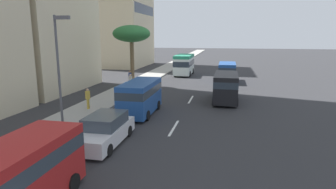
# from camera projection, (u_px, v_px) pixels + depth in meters

# --- Properties ---
(ground_plane) EXTENTS (198.00, 198.00, 0.00)m
(ground_plane) POSITION_uv_depth(u_px,v_px,m) (201.00, 83.00, 35.71)
(ground_plane) COLOR #2D2D30
(sidewalk_right) EXTENTS (162.00, 3.28, 0.15)m
(sidewalk_right) POSITION_uv_depth(u_px,v_px,m) (143.00, 81.00, 37.20)
(sidewalk_right) COLOR #9E9B93
(sidewalk_right) RESTS_ON ground_plane
(lane_stripe_mid) EXTENTS (3.20, 0.16, 0.01)m
(lane_stripe_mid) POSITION_uv_depth(u_px,v_px,m) (174.00, 128.00, 18.47)
(lane_stripe_mid) COLOR silver
(lane_stripe_mid) RESTS_ON ground_plane
(lane_stripe_far) EXTENTS (3.20, 0.16, 0.01)m
(lane_stripe_far) POSITION_uv_depth(u_px,v_px,m) (191.00, 99.00, 26.63)
(lane_stripe_far) COLOR silver
(lane_stripe_far) RESTS_ON ground_plane
(minibus_lead) EXTENTS (6.24, 2.43, 3.01)m
(minibus_lead) POSITION_uv_depth(u_px,v_px,m) (184.00, 64.00, 42.77)
(minibus_lead) COLOR silver
(minibus_lead) RESTS_ON ground_plane
(van_second) EXTENTS (5.26, 2.15, 2.48)m
(van_second) POSITION_uv_depth(u_px,v_px,m) (140.00, 96.00, 21.50)
(van_second) COLOR #1E478C
(van_second) RESTS_ON ground_plane
(car_third) EXTENTS (4.75, 1.95, 1.62)m
(car_third) POSITION_uv_depth(u_px,v_px,m) (105.00, 130.00, 15.66)
(car_third) COLOR silver
(car_third) RESTS_ON ground_plane
(van_fourth) EXTENTS (5.28, 2.16, 2.52)m
(van_fourth) POSITION_uv_depth(u_px,v_px,m) (226.00, 86.00, 25.55)
(van_fourth) COLOR black
(van_fourth) RESTS_ON ground_plane
(van_fifth) EXTENTS (4.67, 2.11, 2.46)m
(van_fifth) POSITION_uv_depth(u_px,v_px,m) (23.00, 172.00, 9.55)
(van_fifth) COLOR #A51E1E
(van_fifth) RESTS_ON ground_plane
(van_sixth) EXTENTS (5.11, 2.20, 2.41)m
(van_sixth) POSITION_uv_depth(u_px,v_px,m) (227.00, 71.00, 36.43)
(van_sixth) COLOR #1E478C
(van_sixth) RESTS_ON ground_plane
(pedestrian_near_lamp) EXTENTS (0.38, 0.38, 1.64)m
(pedestrian_near_lamp) POSITION_uv_depth(u_px,v_px,m) (88.00, 98.00, 22.51)
(pedestrian_near_lamp) COLOR gold
(pedestrian_near_lamp) RESTS_ON sidewalk_right
(pedestrian_mid_block) EXTENTS (0.37, 0.39, 1.80)m
(pedestrian_mid_block) POSITION_uv_depth(u_px,v_px,m) (130.00, 78.00, 32.43)
(pedestrian_mid_block) COLOR beige
(pedestrian_mid_block) RESTS_ON sidewalk_right
(pedestrian_by_tree) EXTENTS (0.30, 0.34, 1.71)m
(pedestrian_by_tree) POSITION_uv_depth(u_px,v_px,m) (131.00, 81.00, 30.23)
(pedestrian_by_tree) COLOR beige
(pedestrian_by_tree) RESTS_ON sidewalk_right
(palm_tree) EXTENTS (4.14, 4.14, 6.82)m
(palm_tree) POSITION_uv_depth(u_px,v_px,m) (132.00, 35.00, 31.58)
(palm_tree) COLOR brown
(palm_tree) RESTS_ON sidewalk_right
(street_lamp) EXTENTS (0.24, 0.97, 6.83)m
(street_lamp) POSITION_uv_depth(u_px,v_px,m) (60.00, 62.00, 16.36)
(street_lamp) COLOR #4C4C51
(street_lamp) RESTS_ON sidewalk_right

